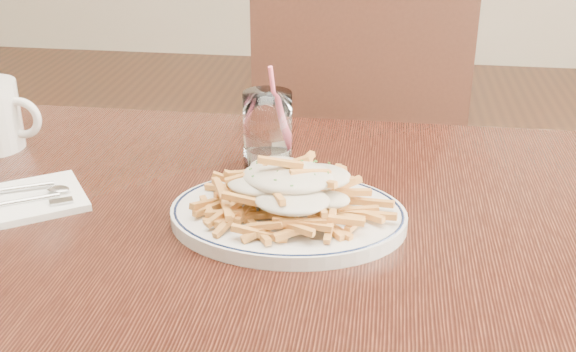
# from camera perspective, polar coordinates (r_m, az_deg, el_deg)

# --- Properties ---
(table) EXTENTS (1.20, 0.80, 0.75)m
(table) POSITION_cam_1_polar(r_m,az_deg,el_deg) (1.05, -4.76, -6.82)
(table) COLOR black
(table) RESTS_ON ground
(chair_far) EXTENTS (0.53, 0.53, 1.00)m
(chair_far) POSITION_cam_1_polar(r_m,az_deg,el_deg) (1.71, 5.06, 2.23)
(chair_far) COLOR black
(chair_far) RESTS_ON ground
(fries_plate) EXTENTS (0.38, 0.34, 0.02)m
(fries_plate) POSITION_cam_1_polar(r_m,az_deg,el_deg) (0.98, -0.00, -3.13)
(fries_plate) COLOR silver
(fries_plate) RESTS_ON table
(loaded_fries) EXTENTS (0.24, 0.20, 0.07)m
(loaded_fries) POSITION_cam_1_polar(r_m,az_deg,el_deg) (0.96, -0.00, -0.68)
(loaded_fries) COLOR #C4853C
(loaded_fries) RESTS_ON fries_plate
(napkin) EXTENTS (0.24, 0.23, 0.01)m
(napkin) POSITION_cam_1_polar(r_m,az_deg,el_deg) (1.10, -21.19, -2.05)
(napkin) COLOR white
(napkin) RESTS_ON table
(cutlery) EXTENTS (0.16, 0.13, 0.01)m
(cutlery) POSITION_cam_1_polar(r_m,az_deg,el_deg) (1.10, -21.14, -1.56)
(cutlery) COLOR silver
(cutlery) RESTS_ON napkin
(water_glass) EXTENTS (0.08, 0.08, 0.17)m
(water_glass) POSITION_cam_1_polar(r_m,az_deg,el_deg) (1.13, -1.61, 3.25)
(water_glass) COLOR white
(water_glass) RESTS_ON table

